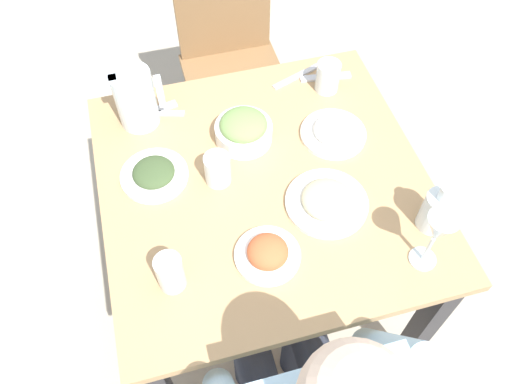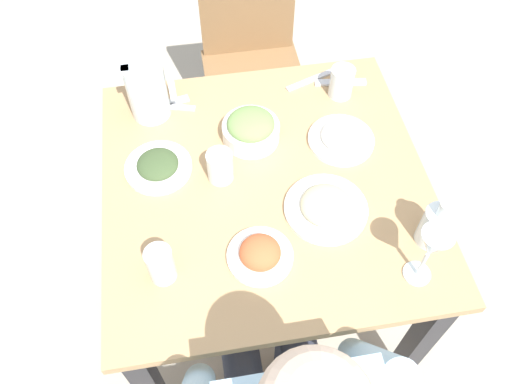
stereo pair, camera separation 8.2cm
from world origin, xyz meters
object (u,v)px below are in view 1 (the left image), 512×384
Objects in this scene: plate_dolmas at (154,174)px; plate_rice_curry at (268,253)px; plate_yoghurt at (334,131)px; water_glass_near_right at (328,77)px; wine_glass at (438,231)px; plate_beans at (327,201)px; oil_carafe at (436,212)px; chair_far at (230,58)px; water_glass_far_left at (170,273)px; water_glass_by_pitcher at (218,169)px; dining_table at (264,204)px; water_pitcher at (135,98)px; salad_bowl at (244,129)px.

plate_rice_curry is at bearing -54.06° from plate_dolmas.
water_glass_near_right reaches higher than plate_yoghurt.
wine_glass reaches higher than water_glass_near_right.
oil_carafe is at bearing -28.02° from plate_beans.
chair_far reaches higher than water_glass_far_left.
water_glass_far_left is (-0.01, -0.34, 0.04)m from plate_dolmas.
water_glass_by_pitcher is at bearing -105.38° from chair_far.
water_glass_near_right is (0.36, 0.55, 0.03)m from plate_rice_curry.
oil_carafe reaches higher than chair_far.
plate_dolmas is 0.49m from plate_beans.
plate_rice_curry reaches higher than plate_beans.
plate_yoghurt is at bearing 24.00° from dining_table.
water_pitcher is (-0.39, -0.48, 0.33)m from chair_far.
water_glass_far_left is 0.64m from wine_glass.
water_glass_far_left is at bearing -122.55° from water_glass_by_pitcher.
water_glass_far_left is 0.57× the size of wine_glass.
chair_far reaches higher than plate_dolmas.
plate_rice_curry is 0.65m from water_glass_near_right.
plate_rice_curry is at bearing -123.09° from water_glass_near_right.
plate_beans is (0.14, -0.12, 0.14)m from dining_table.
dining_table is at bearing -17.78° from plate_dolmas.
plate_yoghurt is at bearing 65.82° from plate_beans.
water_glass_by_pitcher is 0.49× the size of wine_glass.
dining_table is 5.38× the size of salad_bowl.
water_pitcher is 0.57m from water_glass_far_left.
salad_bowl is 0.51m from water_glass_far_left.
plate_rice_curry is 0.75× the size of plate_beans.
water_glass_by_pitcher is at bearing 139.17° from wine_glass.
plate_beans is 0.32m from water_glass_by_pitcher.
chair_far is at bearing 113.21° from water_glass_near_right.
plate_yoghurt is 1.78× the size of water_glass_far_left.
oil_carafe reaches higher than salad_bowl.
oil_carafe reaches higher than plate_beans.
dining_table is 4.64× the size of plate_yoghurt.
water_glass_near_right is 0.91× the size of water_glass_far_left.
water_glass_by_pitcher is (-0.37, -0.07, 0.03)m from plate_yoghurt.
water_glass_near_right is at bearing 92.35° from wine_glass.
chair_far is 4.48× the size of plate_yoghurt.
water_glass_far_left is at bearing -164.80° from plate_beans.
oil_carafe reaches higher than plate_rice_curry.
plate_dolmas is at bearing -88.30° from water_pitcher.
wine_glass is at bearing -87.65° from water_glass_near_right.
plate_beans is at bearing -44.89° from water_pitcher.
chair_far is 0.70m from water_pitcher.
wine_glass is at bearing -9.38° from water_glass_far_left.
plate_rice_curry is 0.89× the size of plate_dolmas.
water_pitcher is 1.11× the size of salad_bowl.
oil_carafe is (0.70, -0.01, 0.00)m from water_glass_far_left.
water_glass_far_left reaches higher than plate_yoghurt.
water_glass_far_left reaches higher than salad_bowl.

